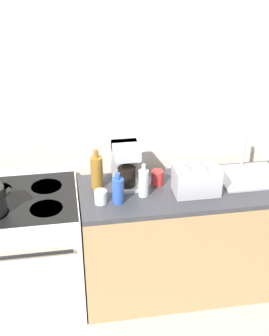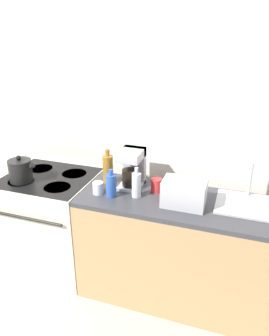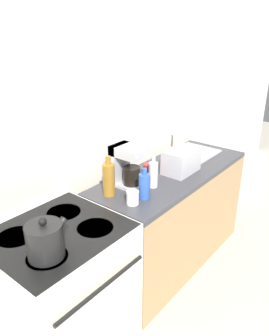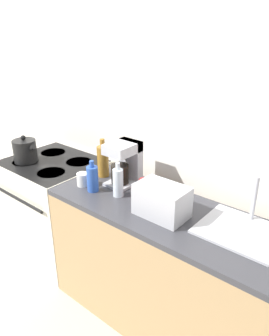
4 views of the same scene
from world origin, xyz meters
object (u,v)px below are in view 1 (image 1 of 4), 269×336
coffee_maker (125,163)px  bottle_blue (118,190)px  toaster (196,180)px  cup_white (101,197)px  bottle_amber (97,172)px  stove (27,250)px  bottle_clear (143,183)px  cup_red (157,178)px

coffee_maker → bottle_blue: 0.26m
toaster → cup_white: toaster is taller
bottle_amber → cup_white: 0.22m
stove → toaster: 1.30m
cup_white → bottle_clear: bearing=9.2°
toaster → bottle_clear: 0.36m
bottle_amber → bottle_blue: bottle_amber is taller
stove → bottle_clear: size_ratio=3.76×
bottle_amber → bottle_clear: size_ratio=1.22×
toaster → bottle_clear: bottle_clear is taller
stove → bottle_blue: 0.84m
bottle_blue → cup_red: (0.30, 0.19, -0.04)m
bottle_amber → bottle_clear: bottle_amber is taller
cup_white → stove: bearing=165.9°
coffee_maker → cup_white: 0.32m
stove → toaster: bearing=-4.9°
stove → cup_white: bearing=-14.1°
toaster → bottle_blue: bearing=-175.7°
bottle_clear → cup_red: size_ratio=2.23×
bottle_clear → stove: bearing=174.1°
bottle_clear → bottle_blue: bottle_clear is taller
toaster → bottle_blue: 0.54m
bottle_amber → cup_white: (0.00, -0.21, -0.07)m
stove → bottle_amber: bottle_amber is taller
bottle_blue → cup_red: bottle_blue is taller
coffee_maker → bottle_clear: 0.21m
stove → bottle_amber: size_ratio=3.07×
coffee_maker → cup_white: (-0.20, -0.23, -0.12)m
stove → bottle_amber: (0.52, 0.08, 0.55)m
toaster → bottle_clear: size_ratio=1.29×
toaster → coffee_maker: size_ratio=1.00×
bottle_clear → bottle_blue: (-0.18, -0.06, -0.01)m
stove → bottle_blue: bottle_blue is taller
bottle_blue → cup_white: bottle_blue is taller
coffee_maker → cup_white: coffee_maker is taller
toaster → bottle_clear: bearing=177.4°
bottle_blue → cup_white: 0.12m
stove → bottle_clear: 0.98m
toaster → bottle_amber: 0.68m
coffee_maker → cup_red: (0.22, -0.05, -0.11)m
bottle_clear → cup_white: bearing=-170.8°
cup_red → cup_white: size_ratio=1.15×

